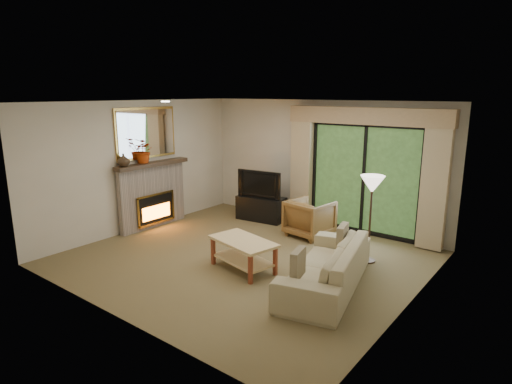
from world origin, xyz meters
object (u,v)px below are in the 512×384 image
Objects in this scene: sofa at (326,265)px; media_console at (261,208)px; coffee_table at (243,255)px; armchair at (310,218)px.

media_console is at bearing -140.84° from sofa.
coffee_table is at bearing -66.30° from media_console.
media_console reaches higher than coffee_table.
sofa reaches higher than coffee_table.
sofa is at bearing 23.27° from coffee_table.
armchair is 0.73× the size of coffee_table.
armchair is at bearing -18.71° from media_console.
coffee_table is (1.40, -2.33, -0.02)m from media_console.
coffee_table is (-1.33, -0.26, -0.08)m from sofa.
media_console is 1.43m from armchair.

